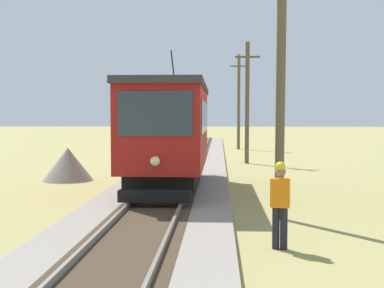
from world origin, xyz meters
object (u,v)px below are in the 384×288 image
utility_pole_mid (247,102)px  utility_pole_far (239,101)px  gravel_pile (68,164)px  track_worker (280,201)px  utility_pole_near_tram (281,87)px  red_tram (169,130)px

utility_pole_mid → utility_pole_far: utility_pole_far is taller
utility_pole_far → gravel_pile: utility_pole_far is taller
gravel_pile → track_worker: (7.52, -10.66, 0.29)m
utility_pole_near_tram → utility_pole_far: (0.00, 28.32, 0.46)m
utility_pole_far → track_worker: (-0.34, -31.29, -2.91)m
red_tram → utility_pole_near_tram: 5.97m
utility_pole_near_tram → gravel_pile: bearing=135.6°
red_tram → utility_pole_far: size_ratio=1.12×
red_tram → gravel_pile: red_tram is taller
utility_pole_far → track_worker: 31.43m
gravel_pile → utility_pole_mid: bearing=45.8°
utility_pole_near_tram → gravel_pile: 11.33m
utility_pole_far → gravel_pile: 22.31m
red_tram → gravel_pile: size_ratio=4.07×
utility_pole_far → gravel_pile: bearing=-110.9°
utility_pole_mid → gravel_pile: 11.62m
red_tram → utility_pole_far: (3.34, 23.53, 1.70)m
utility_pole_mid → utility_pole_far: 12.56m
red_tram → utility_pole_mid: size_ratio=1.25×
red_tram → utility_pole_mid: 11.55m
utility_pole_near_tram → gravel_pile: utility_pole_near_tram is taller
utility_pole_near_tram → utility_pole_far: 28.32m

